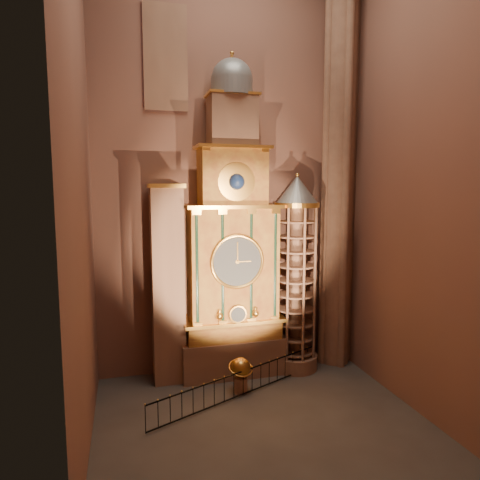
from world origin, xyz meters
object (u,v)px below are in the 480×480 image
object	(u,v)px
portrait_tower	(168,284)
celestial_globe	(241,372)
stair_turret	(296,275)
astronomical_clock	(232,251)
iron_railing	(243,383)

from	to	relation	value
portrait_tower	celestial_globe	size ratio (longest dim) A/B	5.82
stair_turret	celestial_globe	size ratio (longest dim) A/B	6.16
portrait_tower	celestial_globe	world-z (taller)	portrait_tower
astronomical_clock	iron_railing	bearing A→B (deg)	-93.45
astronomical_clock	portrait_tower	size ratio (longest dim) A/B	1.64
astronomical_clock	celestial_globe	size ratio (longest dim) A/B	9.52
astronomical_clock	stair_turret	size ratio (longest dim) A/B	1.55
astronomical_clock	portrait_tower	bearing A→B (deg)	179.71
portrait_tower	iron_railing	xyz separation A→B (m)	(3.24, -2.72, -4.48)
iron_railing	portrait_tower	bearing A→B (deg)	139.99
stair_turret	astronomical_clock	bearing A→B (deg)	175.70
portrait_tower	stair_turret	world-z (taller)	stair_turret
portrait_tower	celestial_globe	xyz separation A→B (m)	(3.22, -2.31, -4.10)
celestial_globe	iron_railing	xyz separation A→B (m)	(0.01, -0.41, -0.38)
portrait_tower	stair_turret	xyz separation A→B (m)	(6.90, -0.28, 0.12)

